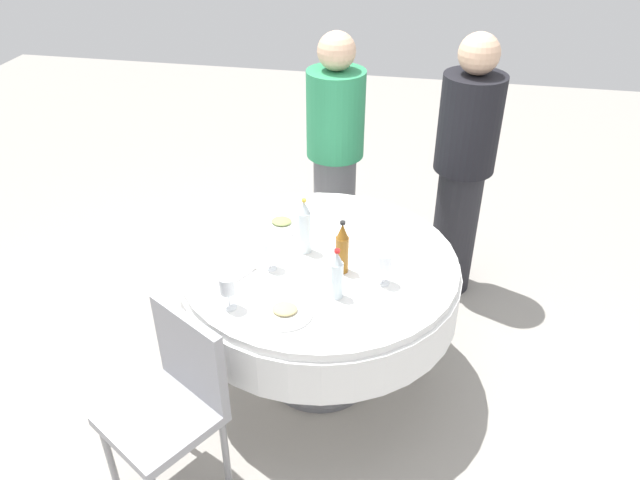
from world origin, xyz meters
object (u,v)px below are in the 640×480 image
object	(u,v)px
wine_glass_east	(269,248)
chair_east	(174,395)
bottle_clear_south	(304,227)
bottle_clear_west	(337,275)
person_south	(335,156)
plate_north	(282,224)
person_west	(463,167)
wine_glass_outer	(384,262)
dining_table	(320,284)
bottle_amber_rear	(342,249)
plate_near	(285,312)
wine_glass_front	(228,286)

from	to	relation	value
wine_glass_east	chair_east	distance (m)	0.75
bottle_clear_south	bottle_clear_west	bearing A→B (deg)	123.10
wine_glass_east	person_south	bearing A→B (deg)	-95.51
bottle_clear_south	plate_north	distance (m)	0.29
person_west	bottle_clear_west	bearing A→B (deg)	-78.85
wine_glass_outer	person_south	xyz separation A→B (m)	(0.41, -1.13, -0.05)
wine_glass_east	plate_north	world-z (taller)	wine_glass_east
dining_table	bottle_amber_rear	size ratio (longest dim) A/B	5.05
bottle_clear_south	person_west	distance (m)	1.14
bottle_clear_south	wine_glass_outer	world-z (taller)	bottle_clear_south
dining_table	bottle_amber_rear	bearing A→B (deg)	146.59
wine_glass_outer	plate_north	size ratio (longest dim) A/B	0.69
dining_table	plate_near	bearing A→B (deg)	80.99
wine_glass_outer	wine_glass_east	distance (m)	0.52
bottle_amber_rear	chair_east	bearing A→B (deg)	49.57
bottle_clear_west	bottle_clear_south	size ratio (longest dim) A/B	0.85
bottle_amber_rear	wine_glass_outer	distance (m)	0.20
bottle_clear_south	wine_glass_front	size ratio (longest dim) A/B	1.80
dining_table	bottle_amber_rear	world-z (taller)	bottle_amber_rear
bottle_amber_rear	plate_north	bearing A→B (deg)	-42.38
wine_glass_front	wine_glass_east	bearing A→B (deg)	-107.31
wine_glass_outer	plate_near	xyz separation A→B (m)	(0.37, 0.29, -0.10)
wine_glass_outer	dining_table	bearing A→B (deg)	-23.35
wine_glass_front	wine_glass_east	xyz separation A→B (m)	(-0.09, -0.30, -0.00)
plate_near	chair_east	size ratio (longest dim) A/B	0.27
bottle_amber_rear	person_west	bearing A→B (deg)	-118.14
bottle_amber_rear	person_west	distance (m)	1.14
bottle_amber_rear	person_south	xyz separation A→B (m)	(0.22, -1.08, -0.06)
bottle_clear_south	person_south	distance (m)	0.95
bottle_clear_west	bottle_amber_rear	world-z (taller)	bottle_amber_rear
plate_near	person_south	distance (m)	1.42
wine_glass_east	plate_near	bearing A→B (deg)	115.26
person_west	person_south	xyz separation A→B (m)	(0.75, -0.07, -0.03)
chair_east	dining_table	bearing A→B (deg)	-90.00
wine_glass_outer	plate_near	distance (m)	0.48
dining_table	person_south	distance (m)	1.03
plate_north	wine_glass_outer	bearing A→B (deg)	145.08
wine_glass_outer	person_south	size ratio (longest dim) A/B	0.10
person_west	wine_glass_east	bearing A→B (deg)	-94.33
bottle_amber_rear	chair_east	size ratio (longest dim) A/B	0.30
wine_glass_front	plate_north	distance (m)	0.69
plate_north	chair_east	size ratio (longest dim) A/B	0.26
bottle_amber_rear	person_west	world-z (taller)	person_west
wine_glass_front	plate_near	distance (m)	0.26
dining_table	plate_near	world-z (taller)	plate_near
bottle_clear_south	person_south	size ratio (longest dim) A/B	0.18
bottle_amber_rear	chair_east	xyz separation A→B (m)	(0.57, 0.67, -0.34)
chair_east	bottle_clear_west	bearing A→B (deg)	-108.93
plate_north	chair_east	bearing A→B (deg)	78.43
bottle_amber_rear	bottle_clear_south	bearing A→B (deg)	-32.69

